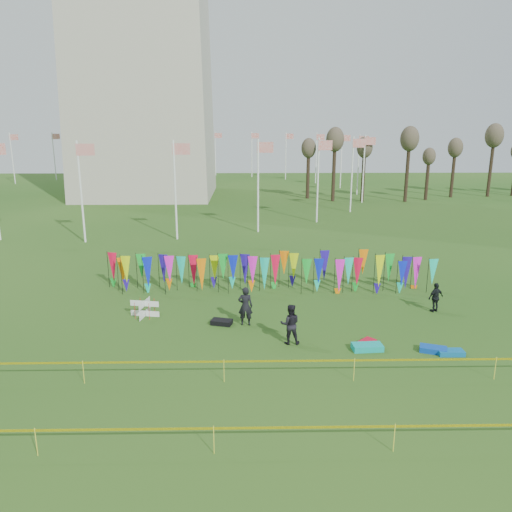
{
  "coord_description": "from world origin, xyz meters",
  "views": [
    {
      "loc": [
        -1.02,
        -19.36,
        9.1
      ],
      "look_at": [
        -0.52,
        6.0,
        2.45
      ],
      "focal_mm": 35.0,
      "sensor_mm": 36.0,
      "label": 1
    }
  ],
  "objects_px": {
    "person_right": "(436,297)",
    "kite_bag_blue": "(433,349)",
    "kite_bag_black": "(222,322)",
    "kite_bag_red": "(365,343)",
    "box_kite": "(145,308)",
    "person_left": "(245,306)",
    "kite_bag_teal": "(451,352)",
    "kite_bag_turquoise": "(367,347)",
    "person_mid": "(290,324)"
  },
  "relations": [
    {
      "from": "person_mid",
      "to": "kite_bag_turquoise",
      "type": "height_order",
      "value": "person_mid"
    },
    {
      "from": "kite_bag_blue",
      "to": "kite_bag_red",
      "type": "bearing_deg",
      "value": 166.02
    },
    {
      "from": "box_kite",
      "to": "person_left",
      "type": "bearing_deg",
      "value": -13.2
    },
    {
      "from": "box_kite",
      "to": "kite_bag_turquoise",
      "type": "height_order",
      "value": "box_kite"
    },
    {
      "from": "kite_bag_blue",
      "to": "kite_bag_teal",
      "type": "distance_m",
      "value": 0.68
    },
    {
      "from": "box_kite",
      "to": "person_mid",
      "type": "distance_m",
      "value": 7.6
    },
    {
      "from": "kite_bag_black",
      "to": "kite_bag_teal",
      "type": "relative_size",
      "value": 0.92
    },
    {
      "from": "box_kite",
      "to": "person_right",
      "type": "relative_size",
      "value": 0.55
    },
    {
      "from": "person_left",
      "to": "kite_bag_red",
      "type": "xyz_separation_m",
      "value": [
        5.11,
        -2.39,
        -0.84
      ]
    },
    {
      "from": "kite_bag_teal",
      "to": "box_kite",
      "type": "bearing_deg",
      "value": 161.43
    },
    {
      "from": "person_mid",
      "to": "person_left",
      "type": "bearing_deg",
      "value": -46.12
    },
    {
      "from": "person_left",
      "to": "kite_bag_black",
      "type": "xyz_separation_m",
      "value": [
        -1.13,
        0.08,
        -0.82
      ]
    },
    {
      "from": "kite_bag_teal",
      "to": "kite_bag_blue",
      "type": "bearing_deg",
      "value": 156.98
    },
    {
      "from": "person_right",
      "to": "kite_bag_red",
      "type": "height_order",
      "value": "person_right"
    },
    {
      "from": "kite_bag_blue",
      "to": "person_left",
      "type": "bearing_deg",
      "value": 158.54
    },
    {
      "from": "person_left",
      "to": "kite_bag_red",
      "type": "relative_size",
      "value": 1.77
    },
    {
      "from": "kite_bag_red",
      "to": "kite_bag_turquoise",
      "type": "bearing_deg",
      "value": -91.32
    },
    {
      "from": "person_left",
      "to": "kite_bag_teal",
      "type": "distance_m",
      "value": 9.09
    },
    {
      "from": "kite_bag_turquoise",
      "to": "kite_bag_blue",
      "type": "xyz_separation_m",
      "value": [
        2.69,
        -0.25,
        -0.01
      ]
    },
    {
      "from": "person_left",
      "to": "kite_bag_turquoise",
      "type": "relative_size",
      "value": 1.5
    },
    {
      "from": "person_left",
      "to": "kite_bag_turquoise",
      "type": "bearing_deg",
      "value": 155.09
    },
    {
      "from": "person_right",
      "to": "kite_bag_red",
      "type": "bearing_deg",
      "value": 18.3
    },
    {
      "from": "person_mid",
      "to": "kite_bag_black",
      "type": "xyz_separation_m",
      "value": [
        -3.04,
        2.18,
        -0.77
      ]
    },
    {
      "from": "kite_bag_blue",
      "to": "kite_bag_black",
      "type": "height_order",
      "value": "same"
    },
    {
      "from": "box_kite",
      "to": "kite_bag_red",
      "type": "distance_m",
      "value": 10.67
    },
    {
      "from": "kite_bag_teal",
      "to": "person_mid",
      "type": "bearing_deg",
      "value": 169.25
    },
    {
      "from": "box_kite",
      "to": "kite_bag_black",
      "type": "height_order",
      "value": "box_kite"
    },
    {
      "from": "box_kite",
      "to": "person_right",
      "type": "height_order",
      "value": "person_right"
    },
    {
      "from": "person_left",
      "to": "kite_bag_black",
      "type": "height_order",
      "value": "person_left"
    },
    {
      "from": "person_right",
      "to": "kite_bag_black",
      "type": "bearing_deg",
      "value": -15.52
    },
    {
      "from": "box_kite",
      "to": "kite_bag_red",
      "type": "height_order",
      "value": "box_kite"
    },
    {
      "from": "person_mid",
      "to": "kite_bag_blue",
      "type": "distance_m",
      "value": 6.0
    },
    {
      "from": "person_right",
      "to": "kite_bag_black",
      "type": "relative_size",
      "value": 1.57
    },
    {
      "from": "kite_bag_teal",
      "to": "person_left",
      "type": "bearing_deg",
      "value": 158.42
    },
    {
      "from": "person_left",
      "to": "kite_bag_blue",
      "type": "height_order",
      "value": "person_left"
    },
    {
      "from": "person_mid",
      "to": "kite_bag_red",
      "type": "xyz_separation_m",
      "value": [
        3.2,
        -0.3,
        -0.79
      ]
    },
    {
      "from": "kite_bag_blue",
      "to": "kite_bag_black",
      "type": "bearing_deg",
      "value": 160.58
    },
    {
      "from": "person_right",
      "to": "kite_bag_red",
      "type": "relative_size",
      "value": 1.43
    },
    {
      "from": "box_kite",
      "to": "person_right",
      "type": "distance_m",
      "value": 14.49
    },
    {
      "from": "person_right",
      "to": "kite_bag_blue",
      "type": "bearing_deg",
      "value": 45.84
    },
    {
      "from": "kite_bag_turquoise",
      "to": "kite_bag_black",
      "type": "distance_m",
      "value": 6.87
    },
    {
      "from": "kite_bag_turquoise",
      "to": "box_kite",
      "type": "bearing_deg",
      "value": 158.41
    },
    {
      "from": "kite_bag_blue",
      "to": "person_right",
      "type": "bearing_deg",
      "value": 69.14
    },
    {
      "from": "person_mid",
      "to": "kite_bag_red",
      "type": "height_order",
      "value": "person_mid"
    },
    {
      "from": "box_kite",
      "to": "kite_bag_teal",
      "type": "bearing_deg",
      "value": -18.57
    },
    {
      "from": "person_left",
      "to": "person_right",
      "type": "relative_size",
      "value": 1.24
    },
    {
      "from": "kite_bag_turquoise",
      "to": "kite_bag_red",
      "type": "height_order",
      "value": "kite_bag_turquoise"
    },
    {
      "from": "person_mid",
      "to": "kite_bag_turquoise",
      "type": "xyz_separation_m",
      "value": [
        3.19,
        -0.72,
        -0.76
      ]
    },
    {
      "from": "kite_bag_black",
      "to": "kite_bag_red",
      "type": "bearing_deg",
      "value": -21.66
    },
    {
      "from": "kite_bag_blue",
      "to": "kite_bag_red",
      "type": "xyz_separation_m",
      "value": [
        -2.68,
        0.67,
        -0.01
      ]
    }
  ]
}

